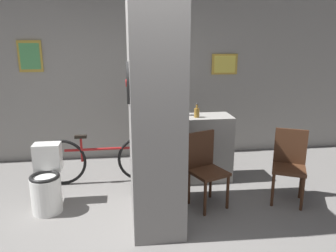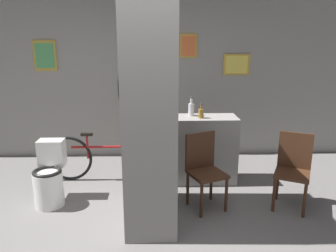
% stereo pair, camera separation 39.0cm
% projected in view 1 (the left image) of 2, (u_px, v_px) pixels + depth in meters
% --- Properties ---
extents(ground_plane, '(14.00, 14.00, 0.00)m').
position_uv_depth(ground_plane, '(150.00, 245.00, 3.20)').
color(ground_plane, slate).
extents(wall_back, '(8.00, 0.09, 2.60)m').
position_uv_depth(wall_back, '(135.00, 80.00, 5.39)').
color(wall_back, gray).
rests_on(wall_back, ground_plane).
extents(pillar_center, '(0.55, 1.09, 2.60)m').
position_uv_depth(pillar_center, '(154.00, 104.00, 3.40)').
color(pillar_center, gray).
rests_on(pillar_center, ground_plane).
extents(counter_shelf, '(1.12, 0.44, 0.93)m').
position_uv_depth(counter_shelf, '(191.00, 148.00, 4.61)').
color(counter_shelf, gray).
rests_on(counter_shelf, ground_plane).
extents(toilet, '(0.34, 0.50, 0.76)m').
position_uv_depth(toilet, '(47.00, 183.00, 3.81)').
color(toilet, silver).
rests_on(toilet, ground_plane).
extents(chair_near_pillar, '(0.50, 0.50, 0.89)m').
position_uv_depth(chair_near_pillar, '(205.00, 166.00, 3.90)').
color(chair_near_pillar, '#422616').
rests_on(chair_near_pillar, ground_plane).
extents(chair_by_doorway, '(0.52, 0.52, 0.89)m').
position_uv_depth(chair_by_doorway, '(289.00, 163.00, 4.01)').
color(chair_by_doorway, '#422616').
rests_on(chair_by_doorway, ground_plane).
extents(bicycle, '(1.72, 0.42, 0.70)m').
position_uv_depth(bicycle, '(102.00, 159.00, 4.54)').
color(bicycle, black).
rests_on(bicycle, ground_plane).
extents(bottle_tall, '(0.08, 0.08, 0.27)m').
position_uv_depth(bottle_tall, '(186.00, 108.00, 4.52)').
color(bottle_tall, silver).
rests_on(bottle_tall, counter_shelf).
extents(bottle_short, '(0.07, 0.07, 0.20)m').
position_uv_depth(bottle_short, '(197.00, 112.00, 4.41)').
color(bottle_short, olive).
rests_on(bottle_short, counter_shelf).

